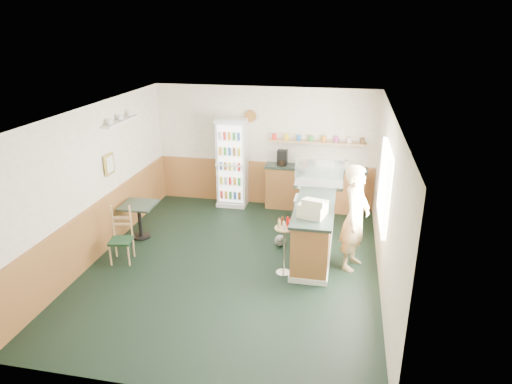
% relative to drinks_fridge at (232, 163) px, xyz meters
% --- Properties ---
extents(ground, '(6.00, 6.00, 0.00)m').
position_rel_drinks_fridge_xyz_m(ground, '(0.68, -2.74, -1.01)').
color(ground, black).
rests_on(ground, ground).
extents(room_envelope, '(5.04, 6.02, 2.72)m').
position_rel_drinks_fridge_xyz_m(room_envelope, '(0.46, -2.01, 0.51)').
color(room_envelope, white).
rests_on(room_envelope, ground).
extents(service_counter, '(0.68, 3.01, 1.01)m').
position_rel_drinks_fridge_xyz_m(service_counter, '(2.03, -1.67, -0.55)').
color(service_counter, '#AC6A37').
rests_on(service_counter, ground).
extents(back_counter, '(2.24, 0.42, 1.69)m').
position_rel_drinks_fridge_xyz_m(back_counter, '(1.87, 0.06, -0.46)').
color(back_counter, '#AC6A37').
rests_on(back_counter, ground).
extents(drinks_fridge, '(0.67, 0.55, 2.02)m').
position_rel_drinks_fridge_xyz_m(drinks_fridge, '(0.00, 0.00, 0.00)').
color(drinks_fridge, silver).
rests_on(drinks_fridge, ground).
extents(display_case, '(0.93, 0.49, 0.53)m').
position_rel_drinks_fridge_xyz_m(display_case, '(2.03, -1.17, 0.26)').
color(display_case, silver).
rests_on(display_case, service_counter).
extents(cash_register, '(0.50, 0.52, 0.23)m').
position_rel_drinks_fridge_xyz_m(cash_register, '(2.03, -2.64, 0.12)').
color(cash_register, beige).
rests_on(cash_register, service_counter).
extents(shopkeeper, '(0.62, 0.73, 1.85)m').
position_rel_drinks_fridge_xyz_m(shopkeeper, '(2.73, -2.39, -0.09)').
color(shopkeeper, tan).
rests_on(shopkeeper, ground).
extents(condiment_stand, '(0.32, 0.32, 1.00)m').
position_rel_drinks_fridge_xyz_m(condiment_stand, '(1.60, -2.86, -0.35)').
color(condiment_stand, silver).
rests_on(condiment_stand, ground).
extents(newspaper_rack, '(0.09, 0.46, 0.72)m').
position_rel_drinks_fridge_xyz_m(newspaper_rack, '(1.68, -1.70, -0.42)').
color(newspaper_rack, black).
rests_on(newspaper_rack, ground).
extents(cafe_table, '(0.66, 0.66, 0.71)m').
position_rel_drinks_fridge_xyz_m(cafe_table, '(-1.37, -2.05, -0.51)').
color(cafe_table, black).
rests_on(cafe_table, ground).
extents(cafe_chair, '(0.44, 0.44, 1.00)m').
position_rel_drinks_fridge_xyz_m(cafe_chair, '(-1.28, -2.93, -0.49)').
color(cafe_chair, '#15311C').
rests_on(cafe_chair, ground).
extents(dog_doorstop, '(0.21, 0.28, 0.26)m').
position_rel_drinks_fridge_xyz_m(dog_doorstop, '(1.39, -1.89, -0.89)').
color(dog_doorstop, gray).
rests_on(dog_doorstop, ground).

